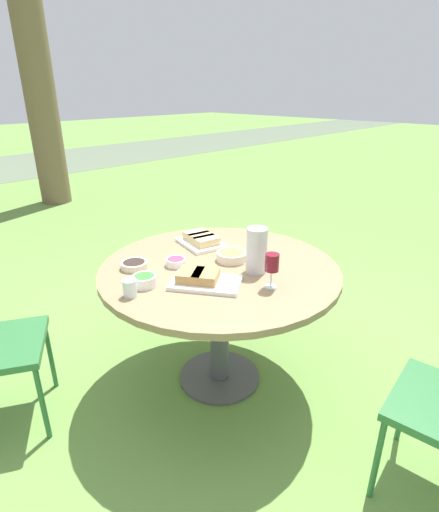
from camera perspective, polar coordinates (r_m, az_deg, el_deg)
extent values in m
plane|color=#668E42|center=(2.55, 0.00, -16.91)|extent=(40.00, 40.00, 0.00)
cylinder|color=#4C4C51|center=(2.54, 0.00, -16.75)|extent=(0.48, 0.48, 0.02)
cylinder|color=#4C4C51|center=(2.33, 0.00, -10.03)|extent=(0.11, 0.11, 0.69)
cylinder|color=#8C7251|center=(2.15, 0.00, -1.90)|extent=(1.28, 1.28, 0.03)
cylinder|color=#2D6B38|center=(2.24, -23.96, -18.69)|extent=(0.03, 0.03, 0.43)
cylinder|color=#2D6B38|center=(2.54, -23.00, -12.97)|extent=(0.03, 0.03, 0.43)
cylinder|color=#2D6B38|center=(2.24, 24.88, -18.75)|extent=(0.03, 0.03, 0.43)
cylinder|color=#2D6B38|center=(1.96, 21.58, -25.39)|extent=(0.03, 0.03, 0.43)
cylinder|color=silver|center=(2.05, 5.32, 0.82)|extent=(0.11, 0.11, 0.24)
cone|color=silver|center=(2.05, 6.28, 3.77)|extent=(0.03, 0.03, 0.03)
cylinder|color=silver|center=(1.94, 7.32, -4.36)|extent=(0.06, 0.06, 0.01)
cylinder|color=silver|center=(1.92, 7.39, -3.19)|extent=(0.01, 0.01, 0.08)
cylinder|color=maroon|center=(1.89, 7.51, -0.92)|extent=(0.07, 0.07, 0.08)
cube|color=white|center=(1.95, -1.98, -3.83)|extent=(0.35, 0.39, 0.02)
cube|color=#B2844C|center=(1.95, -4.17, -2.76)|extent=(0.18, 0.17, 0.05)
cube|color=#B2844C|center=(1.93, -2.00, -2.96)|extent=(0.18, 0.17, 0.05)
cube|color=white|center=(2.44, -2.63, 1.87)|extent=(0.28, 0.33, 0.02)
cube|color=#E0C184|center=(2.48, -3.35, 3.01)|extent=(0.16, 0.13, 0.05)
cube|color=#E0C184|center=(2.43, -2.64, 2.59)|extent=(0.16, 0.13, 0.05)
cube|color=#E0C184|center=(2.38, -1.90, 2.14)|extent=(0.16, 0.13, 0.05)
cylinder|color=beige|center=(2.21, 1.72, -0.04)|extent=(0.17, 0.17, 0.05)
cylinder|color=#E0C147|center=(2.21, 1.73, 0.31)|extent=(0.14, 0.14, 0.02)
cylinder|color=white|center=(1.96, -10.66, -3.49)|extent=(0.12, 0.12, 0.05)
cylinder|color=#387533|center=(1.96, -10.69, -3.08)|extent=(0.10, 0.10, 0.02)
cylinder|color=beige|center=(2.17, -12.09, -1.27)|extent=(0.14, 0.14, 0.04)
cylinder|color=#2D231E|center=(2.16, -12.12, -1.02)|extent=(0.12, 0.12, 0.02)
cylinder|color=white|center=(2.16, -6.25, -0.88)|extent=(0.11, 0.11, 0.04)
cylinder|color=#D6385B|center=(2.16, -6.26, -0.59)|extent=(0.09, 0.09, 0.02)
cylinder|color=silver|center=(1.88, -12.69, -4.49)|extent=(0.06, 0.06, 0.08)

